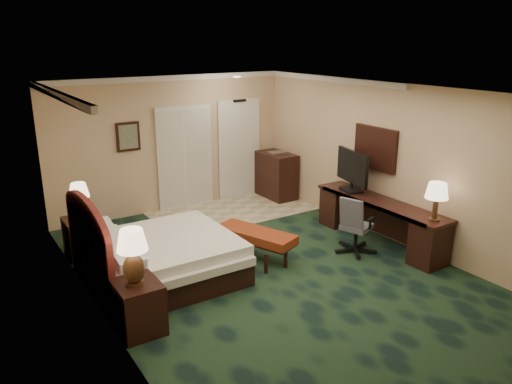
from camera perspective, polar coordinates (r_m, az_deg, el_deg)
floor at (r=7.51m, az=2.62°, el=-9.67°), size 5.00×7.50×0.00m
ceiling at (r=6.74m, az=2.93°, el=11.27°), size 5.00×7.50×0.00m
wall_back at (r=10.20m, az=-9.58°, el=5.43°), size 5.00×0.00×2.70m
wall_left at (r=5.99m, az=-17.18°, el=-3.59°), size 0.00×7.50×2.70m
wall_right at (r=8.65m, az=16.41°, el=2.84°), size 0.00×7.50×2.70m
crown_molding at (r=6.74m, az=2.93°, el=10.85°), size 5.00×7.50×0.10m
tile_patch at (r=10.21m, az=-2.66°, el=-2.17°), size 3.20×1.70×0.01m
headboard at (r=7.14m, az=-18.51°, el=-5.91°), size 0.12×2.00×1.40m
entry_door at (r=10.92m, az=-1.95°, el=4.83°), size 1.02×0.06×2.18m
closet_doors at (r=10.32m, az=-8.14°, el=3.94°), size 1.20×0.06×2.10m
wall_art at (r=9.80m, az=-14.41°, el=6.14°), size 0.45×0.06×0.55m
wall_mirror at (r=8.97m, az=13.48°, el=4.88°), size 0.05×0.95×0.75m
bed at (r=7.46m, az=-10.35°, el=-7.53°), size 1.96×1.81×0.62m
nightstand_near at (r=6.28m, az=-13.26°, el=-12.67°), size 0.51×0.58×0.63m
nightstand_far at (r=8.55m, az=-19.24°, el=-4.90°), size 0.50×0.58×0.63m
lamp_near at (r=5.98m, az=-13.87°, el=-7.22°), size 0.46×0.46×0.68m
lamp_far at (r=8.33m, az=-19.49°, el=-1.02°), size 0.35×0.35×0.60m
bed_bench at (r=8.05m, az=-0.04°, el=-5.94°), size 0.92×1.42×0.46m
desk at (r=8.81m, az=13.88°, el=-3.33°), size 0.56×2.62×0.76m
tv at (r=9.01m, az=10.93°, el=2.35°), size 0.29×0.95×0.75m
desk_lamp at (r=7.92m, az=19.88°, el=-1.03°), size 0.42×0.42×0.60m
desk_chair at (r=8.31m, az=11.43°, el=-3.60°), size 0.72×0.70×0.98m
minibar at (r=10.97m, az=2.34°, el=1.92°), size 0.53×0.95×1.00m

